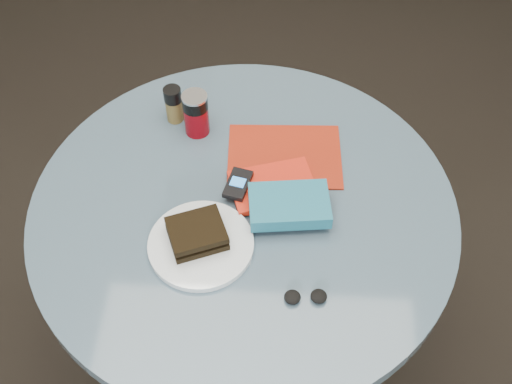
# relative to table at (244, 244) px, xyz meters

# --- Properties ---
(ground) EXTENTS (4.00, 4.00, 0.00)m
(ground) POSITION_rel_table_xyz_m (0.00, 0.00, -0.59)
(ground) COLOR black
(ground) RESTS_ON ground
(table) EXTENTS (1.00, 1.00, 0.75)m
(table) POSITION_rel_table_xyz_m (0.00, 0.00, 0.00)
(table) COLOR black
(table) RESTS_ON ground
(plate) EXTENTS (0.30, 0.30, 0.01)m
(plate) POSITION_rel_table_xyz_m (-0.08, -0.12, 0.17)
(plate) COLOR silver
(plate) RESTS_ON table
(sandwich) EXTENTS (0.15, 0.14, 0.04)m
(sandwich) POSITION_rel_table_xyz_m (-0.09, -0.11, 0.20)
(sandwich) COLOR black
(sandwich) RESTS_ON plate
(soda_can) EXTENTS (0.08, 0.08, 0.12)m
(soda_can) POSITION_rel_table_xyz_m (-0.13, 0.23, 0.22)
(soda_can) COLOR maroon
(soda_can) RESTS_ON table
(pepper_grinder) EXTENTS (0.06, 0.06, 0.10)m
(pepper_grinder) POSITION_rel_table_xyz_m (-0.20, 0.27, 0.22)
(pepper_grinder) COLOR brown
(pepper_grinder) RESTS_ON table
(magazine) EXTENTS (0.29, 0.22, 0.00)m
(magazine) POSITION_rel_table_xyz_m (0.09, 0.16, 0.17)
(magazine) COLOR maroon
(magazine) RESTS_ON table
(red_book) EXTENTS (0.22, 0.18, 0.02)m
(red_book) POSITION_rel_table_xyz_m (0.07, 0.05, 0.18)
(red_book) COLOR #AF1E0D
(red_book) RESTS_ON magazine
(novel) EXTENTS (0.19, 0.14, 0.04)m
(novel) POSITION_rel_table_xyz_m (0.11, -0.02, 0.20)
(novel) COLOR #16546C
(novel) RESTS_ON red_book
(mp3_player) EXTENTS (0.07, 0.10, 0.02)m
(mp3_player) POSITION_rel_table_xyz_m (-0.01, 0.04, 0.19)
(mp3_player) COLOR black
(mp3_player) RESTS_ON red_book
(headphones) EXTENTS (0.09, 0.04, 0.02)m
(headphones) POSITION_rel_table_xyz_m (0.15, -0.24, 0.17)
(headphones) COLOR black
(headphones) RESTS_ON table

